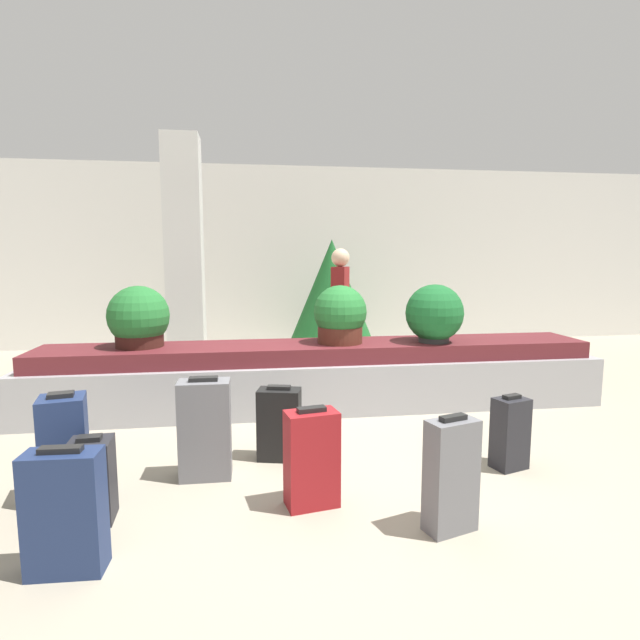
# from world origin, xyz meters

# --- Properties ---
(ground_plane) EXTENTS (18.00, 18.00, 0.00)m
(ground_plane) POSITION_xyz_m (0.00, 0.00, 0.00)
(ground_plane) COLOR #9E937F
(back_wall) EXTENTS (18.00, 0.06, 3.20)m
(back_wall) POSITION_xyz_m (0.00, 5.24, 1.60)
(back_wall) COLOR silver
(back_wall) RESTS_ON ground_plane
(carousel) EXTENTS (6.04, 0.88, 0.69)m
(carousel) POSITION_xyz_m (0.00, 1.34, 0.33)
(carousel) COLOR #9E9EA3
(carousel) RESTS_ON ground_plane
(pillar) EXTENTS (0.48, 0.48, 3.20)m
(pillar) POSITION_xyz_m (-1.59, 3.14, 1.60)
(pillar) COLOR silver
(pillar) RESTS_ON ground_plane
(suitcase_0) EXTENTS (0.36, 0.26, 0.66)m
(suitcase_0) POSITION_xyz_m (-0.36, -0.78, 0.32)
(suitcase_0) COLOR maroon
(suitcase_0) RESTS_ON ground_plane
(suitcase_1) EXTENTS (0.34, 0.24, 0.71)m
(suitcase_1) POSITION_xyz_m (0.41, -1.20, 0.34)
(suitcase_1) COLOR slate
(suitcase_1) RESTS_ON ground_plane
(suitcase_2) EXTENTS (0.29, 0.25, 0.58)m
(suitcase_2) POSITION_xyz_m (1.21, -0.43, 0.28)
(suitcase_2) COLOR #232328
(suitcase_2) RESTS_ON ground_plane
(suitcase_3) EXTENTS (0.38, 0.20, 0.68)m
(suitcase_3) POSITION_xyz_m (-1.70, -1.29, 0.33)
(suitcase_3) COLOR navy
(suitcase_3) RESTS_ON ground_plane
(suitcase_4) EXTENTS (0.33, 0.32, 0.75)m
(suitcase_4) POSITION_xyz_m (-1.97, -0.50, 0.36)
(suitcase_4) COLOR navy
(suitcase_4) RESTS_ON ground_plane
(suitcase_5) EXTENTS (0.37, 0.22, 0.76)m
(suitcase_5) POSITION_xyz_m (-1.08, -0.26, 0.37)
(suitcase_5) COLOR slate
(suitcase_5) RESTS_ON ground_plane
(suitcase_6) EXTENTS (0.26, 0.25, 0.54)m
(suitcase_6) POSITION_xyz_m (-1.72, -0.78, 0.26)
(suitcase_6) COLOR #232328
(suitcase_6) RESTS_ON ground_plane
(suitcase_7) EXTENTS (0.37, 0.27, 0.60)m
(suitcase_7) POSITION_xyz_m (-0.52, 0.00, 0.29)
(suitcase_7) COLOR black
(suitcase_7) RESTS_ON ground_plane
(potted_plant_0) EXTENTS (0.62, 0.62, 0.63)m
(potted_plant_0) POSITION_xyz_m (1.23, 1.23, 1.00)
(potted_plant_0) COLOR #2D2D2D
(potted_plant_0) RESTS_ON carousel
(potted_plant_1) EXTENTS (0.57, 0.57, 0.62)m
(potted_plant_1) POSITION_xyz_m (0.22, 1.34, 0.98)
(potted_plant_1) COLOR #4C2319
(potted_plant_1) RESTS_ON carousel
(potted_plant_2) EXTENTS (0.62, 0.62, 0.63)m
(potted_plant_2) POSITION_xyz_m (-1.86, 1.41, 0.98)
(potted_plant_2) COLOR #381914
(potted_plant_2) RESTS_ON carousel
(traveler_0) EXTENTS (0.31, 0.37, 1.72)m
(traveler_0) POSITION_xyz_m (0.46, 2.65, 1.03)
(traveler_0) COLOR #282833
(traveler_0) RESTS_ON ground_plane
(decorated_tree) EXTENTS (1.40, 1.40, 1.87)m
(decorated_tree) POSITION_xyz_m (0.57, 3.95, 1.02)
(decorated_tree) COLOR #4C331E
(decorated_tree) RESTS_ON ground_plane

